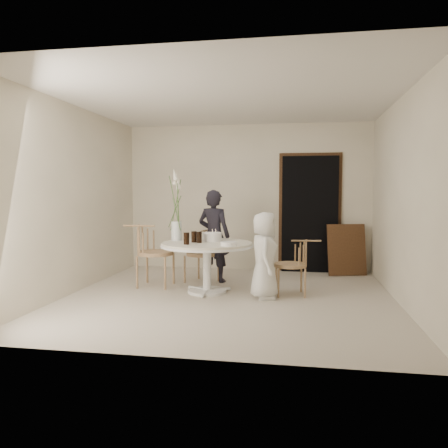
% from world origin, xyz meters
% --- Properties ---
extents(ground, '(4.50, 4.50, 0.00)m').
position_xyz_m(ground, '(0.00, 0.00, 0.00)').
color(ground, beige).
rests_on(ground, ground).
extents(room_shell, '(4.50, 4.50, 4.50)m').
position_xyz_m(room_shell, '(0.00, 0.00, 1.62)').
color(room_shell, silver).
rests_on(room_shell, ground).
extents(doorway, '(1.00, 0.10, 2.10)m').
position_xyz_m(doorway, '(1.15, 2.19, 1.05)').
color(doorway, black).
rests_on(doorway, ground).
extents(door_trim, '(1.12, 0.03, 2.22)m').
position_xyz_m(door_trim, '(1.15, 2.23, 1.11)').
color(door_trim, '#54341C').
rests_on(door_trim, ground).
extents(table, '(1.33, 1.33, 0.73)m').
position_xyz_m(table, '(-0.35, 0.25, 0.62)').
color(table, white).
rests_on(table, ground).
extents(picture_frame, '(0.70, 0.37, 0.89)m').
position_xyz_m(picture_frame, '(1.79, 1.95, 0.45)').
color(picture_frame, '#54341C').
rests_on(picture_frame, ground).
extents(chair_far, '(0.59, 0.61, 0.85)m').
position_xyz_m(chair_far, '(-0.54, 1.06, 0.55)').
color(chair_far, tan).
rests_on(chair_far, ground).
extents(chair_right, '(0.51, 0.48, 0.79)m').
position_xyz_m(chair_right, '(0.95, 0.32, 0.51)').
color(chair_right, tan).
rests_on(chair_right, ground).
extents(chair_left, '(0.58, 0.55, 0.96)m').
position_xyz_m(chair_left, '(-1.35, 0.53, 0.62)').
color(chair_left, tan).
rests_on(chair_left, ground).
extents(girl, '(0.62, 0.48, 1.49)m').
position_xyz_m(girl, '(-0.40, 1.04, 0.75)').
color(girl, black).
rests_on(girl, ground).
extents(boy, '(0.44, 0.62, 1.18)m').
position_xyz_m(boy, '(0.49, 0.03, 0.59)').
color(boy, white).
rests_on(boy, ground).
extents(birthday_cake, '(0.27, 0.27, 0.18)m').
position_xyz_m(birthday_cake, '(-0.30, 0.39, 0.80)').
color(birthday_cake, white).
rests_on(birthday_cake, table).
extents(cola_tumbler_a, '(0.09, 0.09, 0.16)m').
position_xyz_m(cola_tumbler_a, '(-0.45, 0.19, 0.81)').
color(cola_tumbler_a, black).
rests_on(cola_tumbler_a, table).
extents(cola_tumbler_b, '(0.10, 0.10, 0.17)m').
position_xyz_m(cola_tumbler_b, '(-0.58, -0.03, 0.81)').
color(cola_tumbler_b, black).
rests_on(cola_tumbler_b, table).
extents(cola_tumbler_c, '(0.09, 0.09, 0.16)m').
position_xyz_m(cola_tumbler_c, '(-0.54, 0.24, 0.81)').
color(cola_tumbler_c, black).
rests_on(cola_tumbler_c, table).
extents(cola_tumbler_d, '(0.08, 0.08, 0.15)m').
position_xyz_m(cola_tumbler_d, '(-0.56, 0.31, 0.80)').
color(cola_tumbler_d, black).
rests_on(cola_tumbler_d, table).
extents(plate_stack, '(0.23, 0.23, 0.06)m').
position_xyz_m(plate_stack, '(0.02, -0.08, 0.76)').
color(plate_stack, white).
rests_on(plate_stack, table).
extents(flower_vase, '(0.15, 0.15, 1.08)m').
position_xyz_m(flower_vase, '(-0.85, 0.42, 1.11)').
color(flower_vase, silver).
rests_on(flower_vase, table).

